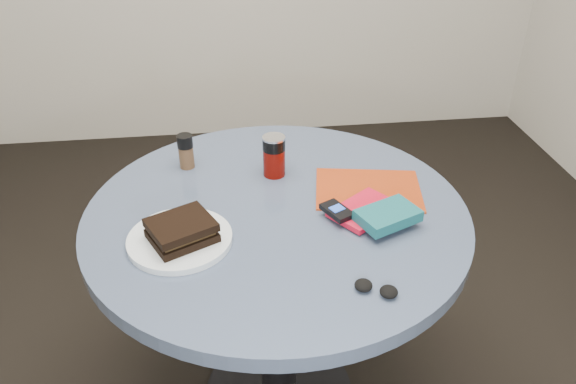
{
  "coord_description": "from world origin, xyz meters",
  "views": [
    {
      "loc": [
        -0.12,
        -1.21,
        1.57
      ],
      "look_at": [
        0.03,
        0.0,
        0.8
      ],
      "focal_mm": 35.0,
      "sensor_mm": 36.0,
      "label": 1
    }
  ],
  "objects": [
    {
      "name": "magazine",
      "position": [
        0.26,
        0.06,
        0.75
      ],
      "size": [
        0.32,
        0.26,
        0.01
      ],
      "primitive_type": "cube",
      "rotation": [
        0.0,
        0.0,
        -0.18
      ],
      "color": "#972F0D",
      "rests_on": "table"
    },
    {
      "name": "soda_can",
      "position": [
        0.01,
        0.18,
        0.81
      ],
      "size": [
        0.08,
        0.08,
        0.12
      ],
      "color": "#620A04",
      "rests_on": "table"
    },
    {
      "name": "red_book",
      "position": [
        0.22,
        -0.05,
        0.76
      ],
      "size": [
        0.21,
        0.19,
        0.01
      ],
      "primitive_type": "cube",
      "rotation": [
        0.0,
        0.0,
        0.64
      ],
      "color": "red",
      "rests_on": "magazine"
    },
    {
      "name": "novel",
      "position": [
        0.26,
        -0.11,
        0.78
      ],
      "size": [
        0.17,
        0.15,
        0.03
      ],
      "primitive_type": "cube",
      "rotation": [
        0.0,
        0.0,
        0.41
      ],
      "color": "#13515A",
      "rests_on": "red_book"
    },
    {
      "name": "sandwich",
      "position": [
        -0.24,
        -0.12,
        0.79
      ],
      "size": [
        0.18,
        0.17,
        0.05
      ],
      "color": "black",
      "rests_on": "plate"
    },
    {
      "name": "pepper_grinder",
      "position": [
        -0.24,
        0.25,
        0.8
      ],
      "size": [
        0.06,
        0.06,
        0.1
      ],
      "color": "#513722",
      "rests_on": "table"
    },
    {
      "name": "plate",
      "position": [
        -0.24,
        -0.11,
        0.76
      ],
      "size": [
        0.27,
        0.27,
        0.02
      ],
      "primitive_type": "cylinder",
      "rotation": [
        0.0,
        0.0,
        0.1
      ],
      "color": "white",
      "rests_on": "table"
    },
    {
      "name": "headphones",
      "position": [
        0.18,
        -0.34,
        0.76
      ],
      "size": [
        0.1,
        0.08,
        0.02
      ],
      "color": "black",
      "rests_on": "table"
    },
    {
      "name": "table",
      "position": [
        0.0,
        0.0,
        0.59
      ],
      "size": [
        1.0,
        1.0,
        0.75
      ],
      "color": "black",
      "rests_on": "ground"
    },
    {
      "name": "mp3_player",
      "position": [
        0.15,
        -0.07,
        0.78
      ],
      "size": [
        0.08,
        0.1,
        0.02
      ],
      "color": "black",
      "rests_on": "red_book"
    }
  ]
}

